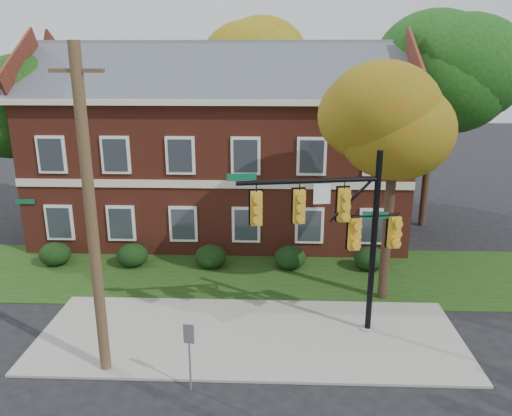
{
  "coord_description": "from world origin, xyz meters",
  "views": [
    {
      "loc": [
        0.78,
        -13.7,
        8.91
      ],
      "look_at": [
        0.14,
        3.0,
        3.89
      ],
      "focal_mm": 35.0,
      "sensor_mm": 36.0,
      "label": 1
    }
  ],
  "objects_px": {
    "hedge_left": "(132,255)",
    "traffic_signal": "(341,225)",
    "hedge_far_left": "(55,254)",
    "apartment_building": "(221,138)",
    "tree_left_rear": "(22,106)",
    "utility_pole": "(91,219)",
    "hedge_right": "(290,258)",
    "hedge_center": "(211,256)",
    "tree_far_rear": "(253,60)",
    "tree_near_right": "(403,126)",
    "sign_post": "(189,346)",
    "hedge_far_right": "(370,259)",
    "tree_right_rear": "(444,75)"
  },
  "relations": [
    {
      "from": "traffic_signal",
      "to": "utility_pole",
      "type": "distance_m",
      "value": 7.5
    },
    {
      "from": "hedge_right",
      "to": "traffic_signal",
      "type": "relative_size",
      "value": 0.23
    },
    {
      "from": "tree_near_right",
      "to": "sign_post",
      "type": "bearing_deg",
      "value": -139.76
    },
    {
      "from": "hedge_center",
      "to": "utility_pole",
      "type": "bearing_deg",
      "value": -105.85
    },
    {
      "from": "tree_far_rear",
      "to": "tree_near_right",
      "type": "bearing_deg",
      "value": -69.73
    },
    {
      "from": "hedge_far_left",
      "to": "sign_post",
      "type": "bearing_deg",
      "value": -48.66
    },
    {
      "from": "apartment_building",
      "to": "traffic_signal",
      "type": "bearing_deg",
      "value": -65.29
    },
    {
      "from": "hedge_left",
      "to": "tree_near_right",
      "type": "distance_m",
      "value": 12.68
    },
    {
      "from": "hedge_right",
      "to": "tree_left_rear",
      "type": "bearing_deg",
      "value": 162.63
    },
    {
      "from": "hedge_far_right",
      "to": "tree_far_rear",
      "type": "height_order",
      "value": "tree_far_rear"
    },
    {
      "from": "hedge_left",
      "to": "hedge_right",
      "type": "relative_size",
      "value": 1.0
    },
    {
      "from": "tree_left_rear",
      "to": "traffic_signal",
      "type": "xyz_separation_m",
      "value": [
        14.63,
        -9.53,
        -2.82
      ]
    },
    {
      "from": "tree_far_rear",
      "to": "traffic_signal",
      "type": "height_order",
      "value": "tree_far_rear"
    },
    {
      "from": "traffic_signal",
      "to": "apartment_building",
      "type": "bearing_deg",
      "value": 104.75
    },
    {
      "from": "hedge_center",
      "to": "tree_far_rear",
      "type": "height_order",
      "value": "tree_far_rear"
    },
    {
      "from": "apartment_building",
      "to": "hedge_center",
      "type": "xyz_separation_m",
      "value": [
        0.0,
        -5.25,
        -4.46
      ]
    },
    {
      "from": "hedge_left",
      "to": "tree_far_rear",
      "type": "distance_m",
      "value": 16.25
    },
    {
      "from": "tree_near_right",
      "to": "utility_pole",
      "type": "height_order",
      "value": "utility_pole"
    },
    {
      "from": "hedge_far_left",
      "to": "hedge_left",
      "type": "bearing_deg",
      "value": 0.0
    },
    {
      "from": "hedge_left",
      "to": "tree_near_right",
      "type": "relative_size",
      "value": 0.16
    },
    {
      "from": "hedge_right",
      "to": "tree_left_rear",
      "type": "xyz_separation_m",
      "value": [
        -13.23,
        4.14,
        6.16
      ]
    },
    {
      "from": "tree_left_rear",
      "to": "tree_far_rear",
      "type": "bearing_deg",
      "value": 38.97
    },
    {
      "from": "hedge_far_left",
      "to": "utility_pole",
      "type": "relative_size",
      "value": 0.15
    },
    {
      "from": "hedge_far_left",
      "to": "hedge_right",
      "type": "relative_size",
      "value": 1.0
    },
    {
      "from": "hedge_left",
      "to": "traffic_signal",
      "type": "distance_m",
      "value": 10.52
    },
    {
      "from": "hedge_left",
      "to": "sign_post",
      "type": "bearing_deg",
      "value": -64.86
    },
    {
      "from": "hedge_center",
      "to": "apartment_building",
      "type": "bearing_deg",
      "value": 90.0
    },
    {
      "from": "utility_pole",
      "to": "sign_post",
      "type": "relative_size",
      "value": 4.57
    },
    {
      "from": "tree_right_rear",
      "to": "sign_post",
      "type": "xyz_separation_m",
      "value": [
        -10.81,
        -14.64,
        -6.73
      ]
    },
    {
      "from": "hedge_left",
      "to": "traffic_signal",
      "type": "bearing_deg",
      "value": -32.7
    },
    {
      "from": "utility_pole",
      "to": "sign_post",
      "type": "height_order",
      "value": "utility_pole"
    },
    {
      "from": "hedge_far_right",
      "to": "tree_far_rear",
      "type": "bearing_deg",
      "value": 113.37
    },
    {
      "from": "hedge_far_left",
      "to": "hedge_left",
      "type": "xyz_separation_m",
      "value": [
        3.5,
        0.0,
        0.0
      ]
    },
    {
      "from": "hedge_center",
      "to": "utility_pole",
      "type": "height_order",
      "value": "utility_pole"
    },
    {
      "from": "tree_near_right",
      "to": "sign_post",
      "type": "xyz_separation_m",
      "value": [
        -6.72,
        -5.69,
        -5.28
      ]
    },
    {
      "from": "hedge_left",
      "to": "apartment_building",
      "type": "bearing_deg",
      "value": 56.33
    },
    {
      "from": "tree_near_right",
      "to": "tree_far_rear",
      "type": "bearing_deg",
      "value": 110.27
    },
    {
      "from": "hedge_right",
      "to": "sign_post",
      "type": "xyz_separation_m",
      "value": [
        -3.0,
        -8.52,
        0.86
      ]
    },
    {
      "from": "hedge_right",
      "to": "hedge_far_right",
      "type": "height_order",
      "value": "same"
    },
    {
      "from": "apartment_building",
      "to": "hedge_right",
      "type": "bearing_deg",
      "value": -56.33
    },
    {
      "from": "hedge_right",
      "to": "tree_far_rear",
      "type": "bearing_deg",
      "value": 99.36
    },
    {
      "from": "tree_far_rear",
      "to": "tree_right_rear",
      "type": "bearing_deg",
      "value": -35.0
    },
    {
      "from": "sign_post",
      "to": "tree_near_right",
      "type": "bearing_deg",
      "value": 45.4
    },
    {
      "from": "hedge_far_left",
      "to": "utility_pole",
      "type": "bearing_deg",
      "value": -57.98
    },
    {
      "from": "hedge_right",
      "to": "tree_left_rear",
      "type": "distance_m",
      "value": 15.17
    },
    {
      "from": "hedge_far_right",
      "to": "tree_near_right",
      "type": "xyz_separation_m",
      "value": [
        0.22,
        -2.83,
        6.14
      ]
    },
    {
      "from": "hedge_far_right",
      "to": "sign_post",
      "type": "distance_m",
      "value": 10.75
    },
    {
      "from": "hedge_left",
      "to": "tree_left_rear",
      "type": "distance_m",
      "value": 9.69
    },
    {
      "from": "hedge_left",
      "to": "traffic_signal",
      "type": "xyz_separation_m",
      "value": [
        8.4,
        -5.39,
        3.33
      ]
    },
    {
      "from": "tree_near_right",
      "to": "traffic_signal",
      "type": "distance_m",
      "value": 4.45
    }
  ]
}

